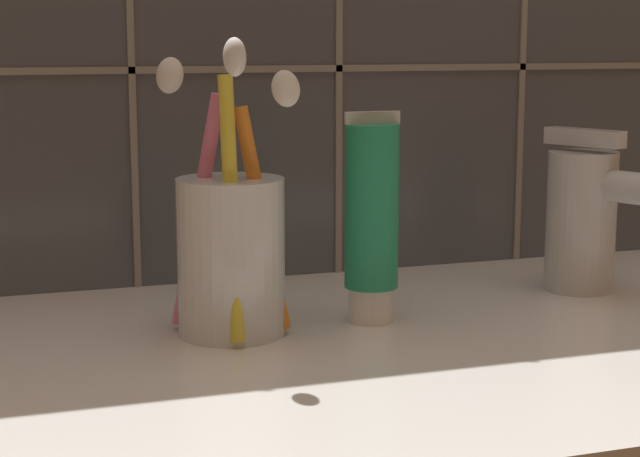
% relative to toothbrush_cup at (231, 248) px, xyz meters
% --- Properties ---
extents(sink_counter, '(0.63, 0.39, 0.02)m').
position_rel_toothbrush_cup_xyz_m(sink_counter, '(0.11, -0.04, -0.06)').
color(sink_counter, silver).
rests_on(sink_counter, ground).
extents(toothbrush_cup, '(0.09, 0.08, 0.18)m').
position_rel_toothbrush_cup_xyz_m(toothbrush_cup, '(0.00, 0.00, 0.00)').
color(toothbrush_cup, silver).
rests_on(toothbrush_cup, sink_counter).
extents(toothpaste_tube, '(0.04, 0.03, 0.14)m').
position_rel_toothbrush_cup_xyz_m(toothpaste_tube, '(0.09, 0.00, 0.01)').
color(toothpaste_tube, white).
rests_on(toothpaste_tube, sink_counter).
extents(sink_faucet, '(0.06, 0.10, 0.12)m').
position_rel_toothbrush_cup_xyz_m(sink_faucet, '(0.27, 0.03, 0.00)').
color(sink_faucet, silver).
rests_on(sink_faucet, sink_counter).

